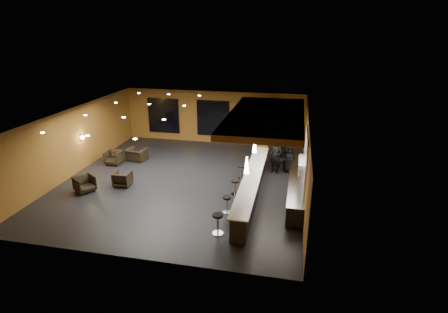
% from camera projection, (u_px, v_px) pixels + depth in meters
% --- Properties ---
extents(floor, '(12.00, 13.00, 0.10)m').
position_uv_depth(floor, '(184.00, 181.00, 18.03)').
color(floor, black).
rests_on(floor, ground).
extents(ceiling, '(12.00, 13.00, 0.10)m').
position_uv_depth(ceiling, '(181.00, 113.00, 16.76)').
color(ceiling, black).
extents(wall_back, '(12.00, 0.10, 3.50)m').
position_uv_depth(wall_back, '(213.00, 117.00, 23.40)').
color(wall_back, '#956121').
rests_on(wall_back, floor).
extents(wall_front, '(12.00, 0.10, 3.50)m').
position_uv_depth(wall_front, '(120.00, 213.00, 11.39)').
color(wall_front, '#956121').
rests_on(wall_front, floor).
extents(wall_left, '(0.10, 13.00, 3.50)m').
position_uv_depth(wall_left, '(74.00, 141.00, 18.56)').
color(wall_left, '#956121').
rests_on(wall_left, floor).
extents(wall_right, '(0.10, 13.00, 3.50)m').
position_uv_depth(wall_right, '(307.00, 157.00, 16.23)').
color(wall_right, '#956121').
rests_on(wall_right, floor).
extents(wood_soffit, '(3.60, 8.00, 0.28)m').
position_uv_depth(wood_soffit, '(266.00, 116.00, 16.98)').
color(wood_soffit, '#995F2C').
rests_on(wood_soffit, ceiling).
extents(window_left, '(2.20, 0.06, 2.40)m').
position_uv_depth(window_left, '(164.00, 116.00, 23.99)').
color(window_left, black).
rests_on(window_left, wall_back).
extents(window_center, '(2.20, 0.06, 2.40)m').
position_uv_depth(window_center, '(213.00, 118.00, 23.31)').
color(window_center, black).
rests_on(window_center, wall_back).
extents(window_right, '(2.20, 0.06, 2.40)m').
position_uv_depth(window_right, '(258.00, 121.00, 22.74)').
color(window_right, black).
rests_on(window_right, wall_back).
extents(tile_backsplash, '(0.06, 3.20, 2.40)m').
position_uv_depth(tile_backsplash, '(306.00, 160.00, 15.24)').
color(tile_backsplash, white).
rests_on(tile_backsplash, wall_right).
extents(bar_counter, '(0.60, 8.00, 1.00)m').
position_uv_depth(bar_counter, '(252.00, 186.00, 16.21)').
color(bar_counter, black).
rests_on(bar_counter, floor).
extents(bar_top, '(0.78, 8.10, 0.05)m').
position_uv_depth(bar_top, '(252.00, 176.00, 16.03)').
color(bar_top, white).
rests_on(bar_top, bar_counter).
extents(prep_counter, '(0.70, 6.00, 0.86)m').
position_uv_depth(prep_counter, '(296.00, 187.00, 16.31)').
color(prep_counter, black).
rests_on(prep_counter, floor).
extents(prep_top, '(0.72, 6.00, 0.03)m').
position_uv_depth(prep_top, '(297.00, 178.00, 16.15)').
color(prep_top, silver).
rests_on(prep_top, prep_counter).
extents(wall_shelf_lower, '(0.30, 1.50, 0.03)m').
position_uv_depth(wall_shelf_lower, '(302.00, 170.00, 15.23)').
color(wall_shelf_lower, silver).
rests_on(wall_shelf_lower, wall_right).
extents(wall_shelf_upper, '(0.30, 1.50, 0.03)m').
position_uv_depth(wall_shelf_upper, '(302.00, 160.00, 15.07)').
color(wall_shelf_upper, silver).
rests_on(wall_shelf_upper, wall_right).
extents(column, '(0.60, 0.60, 3.50)m').
position_uv_depth(column, '(263.00, 133.00, 19.99)').
color(column, '#A26924').
rests_on(column, floor).
extents(wall_sconce, '(0.22, 0.22, 0.22)m').
position_uv_depth(wall_sconce, '(82.00, 137.00, 18.97)').
color(wall_sconce, '#FFE5B2').
rests_on(wall_sconce, wall_left).
extents(pendant_0, '(0.20, 0.20, 0.70)m').
position_uv_depth(pendant_0, '(247.00, 165.00, 13.73)').
color(pendant_0, white).
rests_on(pendant_0, wood_soffit).
extents(pendant_1, '(0.20, 0.20, 0.70)m').
position_uv_depth(pendant_1, '(255.00, 145.00, 16.02)').
color(pendant_1, white).
rests_on(pendant_1, wood_soffit).
extents(pendant_2, '(0.20, 0.20, 0.70)m').
position_uv_depth(pendant_2, '(261.00, 130.00, 18.31)').
color(pendant_2, white).
rests_on(pendant_2, wood_soffit).
extents(staff_a, '(0.81, 0.70, 1.89)m').
position_uv_depth(staff_a, '(276.00, 157.00, 18.62)').
color(staff_a, black).
rests_on(staff_a, floor).
extents(staff_b, '(0.85, 0.69, 1.63)m').
position_uv_depth(staff_b, '(283.00, 159.00, 18.71)').
color(staff_b, black).
rests_on(staff_b, floor).
extents(staff_c, '(0.76, 0.50, 1.53)m').
position_uv_depth(staff_c, '(290.00, 159.00, 18.80)').
color(staff_c, black).
rests_on(staff_c, floor).
extents(armchair_a, '(1.17, 1.16, 0.78)m').
position_uv_depth(armchair_a, '(85.00, 184.00, 16.72)').
color(armchair_a, black).
rests_on(armchair_a, floor).
extents(armchair_b, '(0.84, 0.86, 0.74)m').
position_uv_depth(armchair_b, '(123.00, 179.00, 17.34)').
color(armchair_b, black).
rests_on(armchair_b, floor).
extents(armchair_c, '(0.86, 0.88, 0.79)m').
position_uv_depth(armchair_c, '(114.00, 158.00, 20.04)').
color(armchair_c, black).
rests_on(armchair_c, floor).
extents(armchair_d, '(1.21, 1.10, 0.71)m').
position_uv_depth(armchair_d, '(137.00, 155.00, 20.62)').
color(armchair_d, black).
rests_on(armchair_d, floor).
extents(bar_stool_0, '(0.43, 0.43, 0.84)m').
position_uv_depth(bar_stool_0, '(218.00, 221.00, 13.23)').
color(bar_stool_0, silver).
rests_on(bar_stool_0, floor).
extents(bar_stool_1, '(0.37, 0.37, 0.74)m').
position_uv_depth(bar_stool_1, '(227.00, 202.00, 14.79)').
color(bar_stool_1, silver).
rests_on(bar_stool_1, floor).
extents(bar_stool_2, '(0.37, 0.37, 0.74)m').
position_uv_depth(bar_stool_2, '(235.00, 186.00, 16.34)').
color(bar_stool_2, silver).
rests_on(bar_stool_2, floor).
extents(bar_stool_3, '(0.39, 0.39, 0.76)m').
position_uv_depth(bar_stool_3, '(241.00, 171.00, 18.00)').
color(bar_stool_3, silver).
rests_on(bar_stool_3, floor).
extents(bar_stool_4, '(0.38, 0.38, 0.75)m').
position_uv_depth(bar_stool_4, '(245.00, 160.00, 19.38)').
color(bar_stool_4, silver).
rests_on(bar_stool_4, floor).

